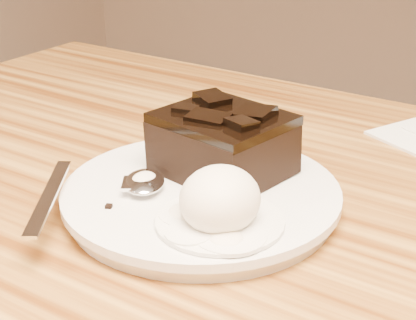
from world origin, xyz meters
The scene contains 8 objects.
plate centered at (-0.12, 0.05, 0.76)m, with size 0.23×0.23×0.02m, color silver.
brownie centered at (-0.12, 0.09, 0.79)m, with size 0.10×0.09×0.05m, color black.
ice_cream_scoop centered at (-0.07, 0.01, 0.79)m, with size 0.06×0.06×0.05m, color #F5E5CF.
melt_puddle centered at (-0.07, 0.01, 0.77)m, with size 0.10×0.10×0.00m, color white.
spoon centered at (-0.15, 0.02, 0.77)m, with size 0.03×0.19×0.01m, color silver, non-canonical shape.
crumb_a centered at (-0.09, 0.07, 0.77)m, with size 0.01×0.01×0.00m, color black.
crumb_b centered at (-0.16, -0.02, 0.77)m, with size 0.01×0.01×0.00m, color black.
crumb_c centered at (-0.06, -0.01, 0.77)m, with size 0.01×0.00×0.00m, color black.
Camera 1 is at (0.16, -0.35, 1.01)m, focal length 57.46 mm.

